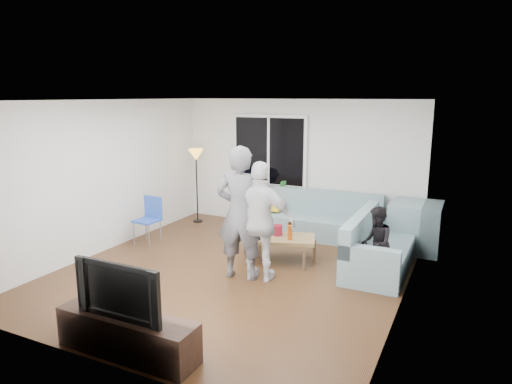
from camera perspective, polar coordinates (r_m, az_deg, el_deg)
The scene contains 30 objects.
floor at distance 7.16m, azimuth -2.85°, elevation -10.03°, with size 5.00×5.50×0.04m, color #56351C.
ceiling at distance 6.64m, azimuth -3.09°, elevation 11.59°, with size 5.00×5.50×0.04m, color white.
wall_back at distance 9.27m, azimuth 5.29°, elevation 3.48°, with size 5.00×0.04×2.60m, color silver.
wall_front at distance 4.62m, azimuth -19.75°, elevation -5.91°, with size 5.00×0.04×2.60m, color silver.
wall_left at distance 8.27m, azimuth -18.48°, elevation 1.88°, with size 0.04×5.50×2.60m, color silver.
wall_right at distance 6.02m, azimuth 18.61°, elevation -1.76°, with size 0.04×5.50×2.60m, color silver.
window_frame at distance 9.38m, azimuth 1.70°, elevation 5.17°, with size 1.62×0.06×1.47m, color white.
window_glass at distance 9.35m, azimuth 1.60°, elevation 5.15°, with size 1.50×0.02×1.35m, color black.
window_mullion at distance 9.34m, azimuth 1.57°, elevation 5.14°, with size 0.05×0.03×1.35m, color white.
radiator at distance 9.58m, azimuth 1.56°, elevation -2.24°, with size 1.30×0.12×0.62m, color silver.
potted_plant at distance 9.32m, azimuth 3.30°, elevation 0.44°, with size 0.20×0.16×0.36m, color #2C702E.
vase at distance 9.57m, azimuth 0.08°, elevation 0.20°, with size 0.17×0.17×0.18m, color white.
sofa_back_section at distance 8.78m, azimuth 7.89°, elevation -2.90°, with size 2.30×0.85×0.85m, color gray, non-canonical shape.
sofa_right_section at distance 7.40m, azimuth 15.45°, elevation -6.08°, with size 0.85×2.00×0.85m, color gray, non-canonical shape.
sofa_corner at distance 8.43m, azimuth 19.30°, elevation -4.10°, with size 0.85×0.85×0.85m, color gray.
cushion_yellow at distance 9.07m, azimuth 2.10°, elevation -1.76°, with size 0.38×0.32×0.14m, color yellow.
cushion_red at distance 9.15m, azimuth 2.17°, elevation -1.63°, with size 0.36×0.30×0.13m, color maroon.
coffee_table at distance 7.54m, azimuth 3.10°, elevation -7.10°, with size 1.10×0.60×0.40m, color #987549.
pitcher at distance 7.55m, azimuth 2.69°, elevation -4.79°, with size 0.17×0.17×0.17m, color maroon.
side_chair at distance 8.51m, azimuth -13.51°, elevation -3.57°, with size 0.40×0.40×0.86m, color #294EB5, non-canonical shape.
floor_lamp at distance 9.74m, azimuth -7.42°, elevation 0.74°, with size 0.32×0.32×1.56m, color yellow, non-canonical shape.
player_left at distance 6.62m, azimuth -1.97°, elevation -2.67°, with size 0.72×0.47×1.98m, color #535257.
player_right at distance 6.57m, azimuth 0.59°, elevation -3.77°, with size 1.03×0.43×1.76m, color silver.
spectator_right at distance 6.93m, azimuth 14.81°, elevation -6.23°, with size 0.53×0.41×1.09m, color black.
spectator_back at distance 9.24m, azimuth 0.15°, elevation -1.08°, with size 0.74×0.43×1.15m, color black.
tv_console at distance 5.16m, azimuth -15.81°, elevation -16.81°, with size 1.60×0.40×0.44m, color #34231A.
television at distance 4.93m, azimuth -16.16°, elevation -11.48°, with size 1.05×0.14×0.60m, color black.
bottle_a at distance 7.69m, azimuth 1.23°, elevation -4.38°, with size 0.07×0.07×0.20m, color #F7540E.
bottle_d at distance 7.32m, azimuth 4.27°, elevation -5.09°, with size 0.07×0.07×0.24m, color #CE5112.
bottle_c at distance 7.58m, azimuth 4.29°, elevation -4.57°, with size 0.07×0.07×0.21m, color black.
Camera 1 is at (3.20, -5.82, 2.67)m, focal length 31.92 mm.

